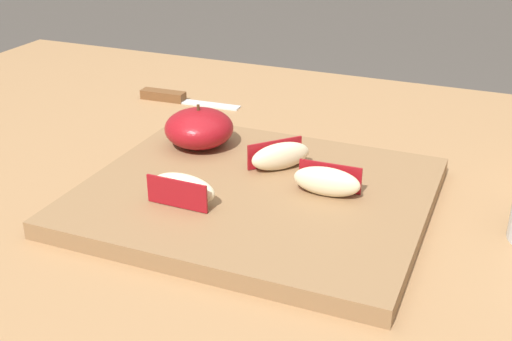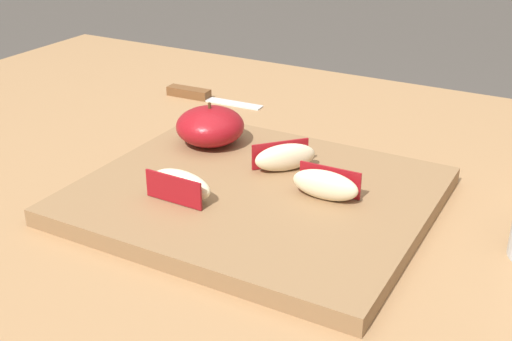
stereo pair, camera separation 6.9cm
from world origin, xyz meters
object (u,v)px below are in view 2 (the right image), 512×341
apple_wedge_front (326,185)px  apple_wedge_back (284,158)px  apple_wedge_middle (180,185)px  apple_half_skin_up (210,126)px  paring_knife (196,94)px  cutting_board (256,195)px

apple_wedge_front → apple_wedge_back: 0.08m
apple_wedge_front → apple_wedge_middle: bearing=-150.7°
apple_half_skin_up → apple_wedge_front: (0.18, -0.07, -0.01)m
apple_wedge_middle → apple_wedge_back: size_ratio=1.05×
apple_wedge_front → paring_knife: bearing=142.8°
apple_wedge_front → apple_wedge_back: (-0.07, 0.04, 0.00)m
cutting_board → paring_knife: 0.36m
apple_half_skin_up → paring_knife: apple_half_skin_up is taller
apple_wedge_middle → apple_half_skin_up: bearing=110.6°
cutting_board → apple_wedge_front: size_ratio=5.01×
cutting_board → apple_wedge_back: (0.01, 0.05, 0.02)m
cutting_board → apple_wedge_back: bearing=82.9°
cutting_board → apple_wedge_middle: bearing=-132.9°
cutting_board → apple_wedge_front: apple_wedge_front is taller
apple_wedge_middle → paring_knife: bearing=121.3°
cutting_board → apple_half_skin_up: bearing=143.8°
apple_half_skin_up → paring_knife: 0.23m
apple_half_skin_up → apple_wedge_middle: apple_half_skin_up is taller
apple_half_skin_up → apple_wedge_middle: (0.05, -0.14, -0.01)m
paring_knife → cutting_board: bearing=-46.1°
apple_wedge_front → apple_wedge_middle: same height
cutting_board → apple_wedge_back: size_ratio=5.25×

